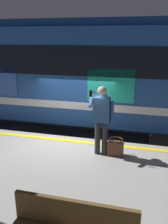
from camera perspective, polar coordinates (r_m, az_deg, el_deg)
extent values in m
plane|color=#4C4742|center=(7.73, -3.72, -12.20)|extent=(25.02, 25.02, 0.00)
cube|color=gray|center=(5.60, -11.97, -19.63)|extent=(13.79, 4.84, 0.95)
cube|color=yellow|center=(7.05, -4.63, -6.61)|extent=(13.51, 0.16, 0.01)
cube|color=slate|center=(9.08, -0.54, -6.87)|extent=(17.93, 0.08, 0.16)
cube|color=slate|center=(10.37, 1.52, -3.71)|extent=(17.93, 0.08, 0.16)
cube|color=#1E478C|center=(9.30, -4.46, 9.38)|extent=(11.15, 2.90, 3.15)
cube|color=navy|center=(9.22, -4.72, 19.87)|extent=(10.93, 2.67, 0.24)
cube|color=black|center=(7.87, -8.05, 11.85)|extent=(10.59, 0.03, 0.90)
cube|color=silver|center=(8.13, -7.63, 1.87)|extent=(10.59, 0.03, 0.24)
cube|color=#19A58C|center=(7.46, 6.26, 6.11)|extent=(1.45, 0.02, 1.03)
cylinder|color=black|center=(12.31, -18.64, 1.24)|extent=(0.84, 0.12, 0.84)
cylinder|color=black|center=(8.24, 17.82, -6.59)|extent=(0.84, 0.12, 0.84)
cylinder|color=black|center=(10.41, 17.25, -1.51)|extent=(0.84, 0.12, 0.84)
cylinder|color=#262628|center=(6.10, 4.86, -6.17)|extent=(0.14, 0.14, 0.87)
cylinder|color=#262628|center=(6.13, 3.19, -6.02)|extent=(0.14, 0.14, 0.87)
cube|color=#2D517F|center=(5.85, 4.17, 0.59)|extent=(0.40, 0.24, 0.62)
sphere|color=#2D517F|center=(5.93, 4.52, 3.69)|extent=(0.20, 0.20, 0.20)
sphere|color=beige|center=(5.74, 4.27, 4.98)|extent=(0.22, 0.22, 0.22)
cylinder|color=#2D517F|center=(5.84, 6.57, -0.17)|extent=(0.09, 0.09, 0.56)
cylinder|color=#2D517F|center=(5.75, 1.83, 3.00)|extent=(0.09, 0.42, 0.33)
cube|color=black|center=(5.62, 1.62, 4.33)|extent=(0.07, 0.02, 0.15)
cube|color=#59331E|center=(6.20, 7.40, -8.47)|extent=(0.39, 0.20, 0.36)
torus|color=#59331E|center=(6.10, 7.49, -6.45)|extent=(0.36, 0.36, 0.02)
cube|color=brown|center=(3.36, -2.21, -22.78)|extent=(1.64, 0.06, 0.40)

